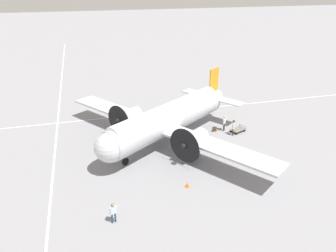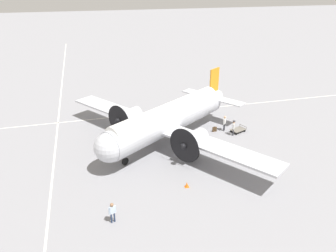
{
  "view_description": "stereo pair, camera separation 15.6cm",
  "coord_description": "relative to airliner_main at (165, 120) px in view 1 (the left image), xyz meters",
  "views": [
    {
      "loc": [
        7.96,
        29.46,
        15.76
      ],
      "look_at": [
        0.0,
        0.0,
        1.81
      ],
      "focal_mm": 35.0,
      "sensor_mm": 36.0,
      "label": 1
    },
    {
      "loc": [
        7.81,
        29.5,
        15.76
      ],
      "look_at": [
        0.0,
        0.0,
        1.81
      ],
      "focal_mm": 35.0,
      "sensor_mm": 36.0,
      "label": 2
    }
  ],
  "objects": [
    {
      "name": "ground_plane",
      "position": [
        -0.39,
        -0.27,
        -2.65
      ],
      "size": [
        300.0,
        300.0,
        0.0
      ],
      "primitive_type": "plane",
      "color": "gray"
    },
    {
      "name": "apron_line_eastwest",
      "position": [
        -0.39,
        -8.32,
        -2.64
      ],
      "size": [
        120.0,
        0.16,
        0.01
      ],
      "color": "silver",
      "rests_on": "ground_plane"
    },
    {
      "name": "apron_line_northsouth",
      "position": [
        10.99,
        -0.27,
        -2.64
      ],
      "size": [
        0.16,
        120.0,
        0.01
      ],
      "color": "silver",
      "rests_on": "ground_plane"
    },
    {
      "name": "airliner_main",
      "position": [
        0.0,
        0.0,
        0.0
      ],
      "size": [
        18.76,
        22.26,
        6.18
      ],
      "rotation": [
        0.0,
        0.0,
        0.6
      ],
      "color": "silver",
      "rests_on": "ground_plane"
    },
    {
      "name": "crew_foreground",
      "position": [
        6.51,
        10.69,
        -1.65
      ],
      "size": [
        0.54,
        0.28,
        1.63
      ],
      "rotation": [
        0.0,
        0.0,
        -2.86
      ],
      "color": "navy",
      "rests_on": "ground_plane"
    },
    {
      "name": "passenger_boarding",
      "position": [
        -7.63,
        0.04,
        -1.57
      ],
      "size": [
        0.37,
        0.54,
        1.72
      ],
      "rotation": [
        0.0,
        0.0,
        1.17
      ],
      "color": "#2D2D33",
      "rests_on": "ground_plane"
    },
    {
      "name": "ramp_agent",
      "position": [
        -7.17,
        -1.29,
        -1.55
      ],
      "size": [
        0.44,
        0.48,
        1.78
      ],
      "rotation": [
        0.0,
        0.0,
        0.84
      ],
      "color": "#2D2D33",
      "rests_on": "ground_plane"
    },
    {
      "name": "suitcase_near_door",
      "position": [
        -6.05,
        -1.34,
        -2.37
      ],
      "size": [
        0.49,
        0.13,
        0.59
      ],
      "color": "#47331E",
      "rests_on": "ground_plane"
    },
    {
      "name": "baggage_cart",
      "position": [
        -8.56,
        -0.59,
        -2.37
      ],
      "size": [
        1.92,
        1.58,
        0.56
      ],
      "rotation": [
        0.0,
        0.0,
        0.38
      ],
      "color": "#6B665B",
      "rests_on": "ground_plane"
    },
    {
      "name": "traffic_cone",
      "position": [
        0.19,
        7.97,
        -2.44
      ],
      "size": [
        0.35,
        0.35,
        0.46
      ],
      "color": "orange",
      "rests_on": "ground_plane"
    }
  ]
}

